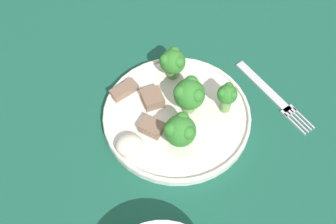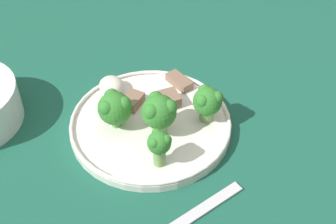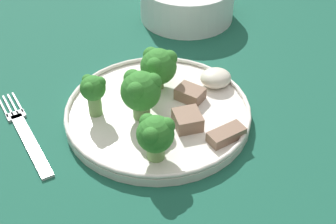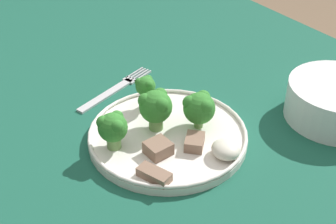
% 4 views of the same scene
% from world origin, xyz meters
% --- Properties ---
extents(table, '(1.39, 1.10, 0.73)m').
position_xyz_m(table, '(0.00, 0.00, 0.65)').
color(table, '#195642').
rests_on(table, ground_plane).
extents(dinner_plate, '(0.24, 0.24, 0.02)m').
position_xyz_m(dinner_plate, '(0.04, 0.05, 0.74)').
color(dinner_plate, white).
rests_on(dinner_plate, table).
extents(fork, '(0.07, 0.18, 0.00)m').
position_xyz_m(fork, '(-0.13, 0.05, 0.73)').
color(fork, silver).
rests_on(fork, table).
extents(broccoli_floret_near_rim_left, '(0.05, 0.05, 0.07)m').
position_xyz_m(broccoli_floret_near_rim_left, '(0.02, 0.04, 0.78)').
color(broccoli_floret_near_rim_left, '#709E56').
rests_on(broccoli_floret_near_rim_left, dinner_plate).
extents(broccoli_floret_center_left, '(0.04, 0.04, 0.06)m').
position_xyz_m(broccoli_floret_center_left, '(0.02, -0.03, 0.78)').
color(broccoli_floret_center_left, '#709E56').
rests_on(broccoli_floret_center_left, dinner_plate).
extents(broccoli_floret_back_left, '(0.05, 0.05, 0.06)m').
position_xyz_m(broccoli_floret_back_left, '(0.05, 0.10, 0.78)').
color(broccoli_floret_back_left, '#709E56').
rests_on(broccoli_floret_back_left, dinner_plate).
extents(broccoli_floret_front_left, '(0.03, 0.03, 0.06)m').
position_xyz_m(broccoli_floret_front_left, '(-0.04, 0.06, 0.78)').
color(broccoli_floret_front_left, '#709E56').
rests_on(broccoli_floret_front_left, dinner_plate).
extents(meat_slice_front_slice, '(0.04, 0.04, 0.02)m').
position_xyz_m(meat_slice_front_slice, '(0.09, 0.07, 0.75)').
color(meat_slice_front_slice, '#846651').
rests_on(meat_slice_front_slice, dinner_plate).
extents(meat_slice_middle_slice, '(0.03, 0.04, 0.02)m').
position_xyz_m(meat_slice_middle_slice, '(0.07, 0.01, 0.75)').
color(meat_slice_middle_slice, '#846651').
rests_on(meat_slice_middle_slice, dinner_plate).
extents(meat_slice_rear_slice, '(0.05, 0.04, 0.01)m').
position_xyz_m(meat_slice_rear_slice, '(0.11, -0.02, 0.75)').
color(meat_slice_rear_slice, '#846651').
rests_on(meat_slice_rear_slice, dinner_plate).
extents(sauce_dollop, '(0.04, 0.04, 0.02)m').
position_xyz_m(sauce_dollop, '(0.13, 0.09, 0.75)').
color(sauce_dollop, silver).
rests_on(sauce_dollop, dinner_plate).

